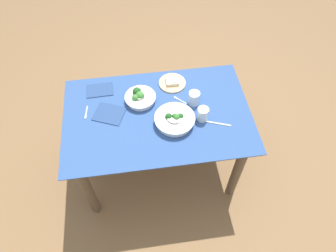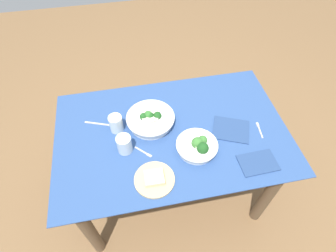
# 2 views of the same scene
# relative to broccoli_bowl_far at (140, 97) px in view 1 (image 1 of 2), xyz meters

# --- Properties ---
(ground_plane) EXTENTS (6.00, 6.00, 0.00)m
(ground_plane) POSITION_rel_broccoli_bowl_far_xyz_m (0.11, -0.14, -0.74)
(ground_plane) COLOR brown
(dining_table) EXTENTS (1.27, 0.82, 0.71)m
(dining_table) POSITION_rel_broccoli_bowl_far_xyz_m (0.11, -0.14, -0.16)
(dining_table) COLOR #2D4C84
(dining_table) RESTS_ON ground_plane
(broccoli_bowl_far) EXTENTS (0.22, 0.22, 0.09)m
(broccoli_bowl_far) POSITION_rel_broccoli_bowl_far_xyz_m (0.00, 0.00, 0.00)
(broccoli_bowl_far) COLOR white
(broccoli_bowl_far) RESTS_ON dining_table
(broccoli_bowl_near) EXTENTS (0.27, 0.27, 0.09)m
(broccoli_bowl_near) POSITION_rel_broccoli_bowl_far_xyz_m (0.21, -0.23, -0.00)
(broccoli_bowl_near) COLOR white
(broccoli_bowl_near) RESTS_ON dining_table
(bread_side_plate) EXTENTS (0.20, 0.20, 0.04)m
(bread_side_plate) POSITION_rel_broccoli_bowl_far_xyz_m (0.25, 0.13, -0.02)
(bread_side_plate) COLOR #D6B27A
(bread_side_plate) RESTS_ON dining_table
(water_glass_center) EXTENTS (0.08, 0.08, 0.10)m
(water_glass_center) POSITION_rel_broccoli_bowl_far_xyz_m (0.37, -0.07, 0.02)
(water_glass_center) COLOR silver
(water_glass_center) RESTS_ON dining_table
(water_glass_side) EXTENTS (0.07, 0.07, 0.10)m
(water_glass_side) POSITION_rel_broccoli_bowl_far_xyz_m (0.40, -0.22, 0.02)
(water_glass_side) COLOR silver
(water_glass_side) RESTS_ON dining_table
(fork_by_far_bowl) EXTENTS (0.08, 0.08, 0.00)m
(fork_by_far_bowl) POSITION_rel_broccoli_bowl_far_xyz_m (0.28, -0.04, -0.03)
(fork_by_far_bowl) COLOR #B7B7BC
(fork_by_far_bowl) RESTS_ON dining_table
(fork_by_near_bowl) EXTENTS (0.02, 0.11, 0.00)m
(fork_by_near_bowl) POSITION_rel_broccoli_bowl_far_xyz_m (-0.37, -0.06, -0.03)
(fork_by_near_bowl) COLOR #B7B7BC
(fork_by_near_bowl) RESTS_ON dining_table
(table_knife_left) EXTENTS (0.18, 0.07, 0.00)m
(table_knife_left) POSITION_rel_broccoli_bowl_far_xyz_m (0.49, -0.27, -0.03)
(table_knife_left) COLOR #B7B7BC
(table_knife_left) RESTS_ON dining_table
(napkin_folded_upper) EXTENTS (0.19, 0.13, 0.01)m
(napkin_folded_upper) POSITION_rel_broccoli_bowl_far_xyz_m (-0.28, 0.14, -0.03)
(napkin_folded_upper) COLOR navy
(napkin_folded_upper) RESTS_ON dining_table
(napkin_folded_lower) EXTENTS (0.25, 0.23, 0.01)m
(napkin_folded_lower) POSITION_rel_broccoli_bowl_far_xyz_m (-0.22, -0.09, -0.03)
(napkin_folded_lower) COLOR navy
(napkin_folded_lower) RESTS_ON dining_table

